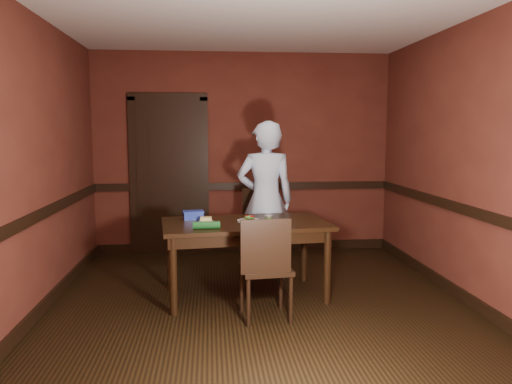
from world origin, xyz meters
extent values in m
cube|color=black|center=(0.00, 0.00, 0.00)|extent=(4.00, 4.50, 0.01)
cube|color=silver|center=(0.00, 0.00, 2.70)|extent=(4.00, 4.50, 0.01)
cube|color=#552319|center=(0.00, 2.25, 1.35)|extent=(4.00, 0.02, 2.70)
cube|color=#552319|center=(0.00, -2.25, 1.35)|extent=(4.00, 0.02, 2.70)
cube|color=#552319|center=(-2.00, 0.00, 1.35)|extent=(0.02, 4.50, 2.70)
cube|color=#552319|center=(2.00, 0.00, 1.35)|extent=(0.02, 4.50, 2.70)
cube|color=black|center=(0.00, 2.23, 0.90)|extent=(4.00, 0.03, 0.10)
cube|color=black|center=(-1.99, 0.00, 0.90)|extent=(0.03, 4.50, 0.10)
cube|color=black|center=(1.99, 0.00, 0.90)|extent=(0.03, 4.50, 0.10)
cube|color=black|center=(0.00, 2.23, 0.06)|extent=(4.00, 0.03, 0.12)
cube|color=black|center=(-1.99, 0.00, 0.06)|extent=(0.03, 4.50, 0.12)
cube|color=black|center=(1.99, 0.00, 0.06)|extent=(0.03, 4.50, 0.12)
cube|color=black|center=(-1.00, 2.21, 1.02)|extent=(0.85, 0.04, 2.05)
cube|color=black|center=(-1.48, 2.23, 1.02)|extent=(0.10, 0.06, 2.15)
cube|color=black|center=(-0.52, 2.23, 1.02)|extent=(0.10, 0.06, 2.15)
cube|color=black|center=(-1.00, 2.23, 2.10)|extent=(1.05, 0.06, 0.10)
cube|color=black|center=(-0.11, 0.31, 0.38)|extent=(1.71, 1.08, 0.76)
imported|color=silver|center=(0.16, 0.96, 0.88)|extent=(0.66, 0.45, 1.76)
cylinder|color=silver|center=(-0.07, 0.32, 0.76)|extent=(0.24, 0.24, 0.01)
cube|color=#A1824E|center=(-0.07, 0.32, 0.78)|extent=(0.11, 0.10, 0.02)
ellipsoid|color=#417F2A|center=(-0.07, 0.32, 0.80)|extent=(0.10, 0.09, 0.02)
cylinder|color=red|center=(-0.09, 0.33, 0.81)|extent=(0.04, 0.04, 0.01)
cylinder|color=red|center=(-0.04, 0.31, 0.81)|extent=(0.04, 0.04, 0.01)
cylinder|color=#86C063|center=(-0.10, 0.30, 0.81)|extent=(0.03, 0.03, 0.01)
cylinder|color=#86C063|center=(-0.05, 0.34, 0.81)|extent=(0.03, 0.03, 0.01)
cylinder|color=#86C063|center=(-0.07, 0.32, 0.81)|extent=(0.03, 0.03, 0.01)
cylinder|color=#557C39|center=(0.10, 0.14, 0.80)|extent=(0.07, 0.07, 0.08)
cylinder|color=beige|center=(0.10, 0.14, 0.84)|extent=(0.08, 0.08, 0.01)
cylinder|color=silver|center=(-0.50, 0.36, 0.76)|extent=(0.15, 0.15, 0.01)
cube|color=#DDC570|center=(-0.50, 0.36, 0.79)|extent=(0.11, 0.08, 0.04)
cube|color=#263DB5|center=(-0.63, 0.50, 0.80)|extent=(0.21, 0.16, 0.08)
cube|color=#263DB5|center=(-0.63, 0.50, 0.84)|extent=(0.23, 0.17, 0.01)
cylinder|color=#154B1D|center=(-0.49, -0.01, 0.79)|extent=(0.25, 0.08, 0.07)
camera|label=1|loc=(-0.45, -4.54, 1.65)|focal=35.00mm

